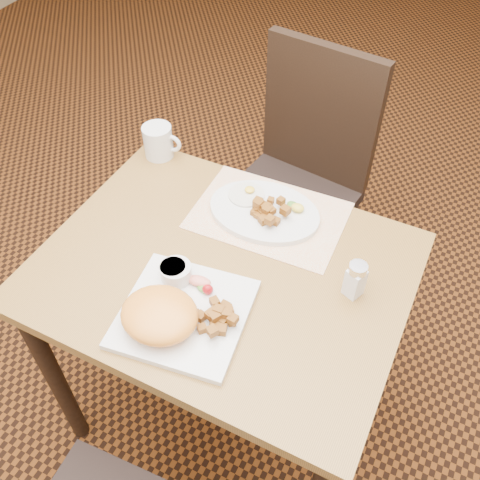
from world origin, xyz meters
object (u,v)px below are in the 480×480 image
salt_shaker (355,279)px  chair_far (300,173)px  table (223,294)px  plate_oval (264,212)px  coffee_mug (159,141)px  plate_square (184,314)px

salt_shaker → chair_far: bearing=120.9°
table → chair_far: size_ratio=0.93×
table → chair_far: chair_far is taller
plate_oval → coffee_mug: size_ratio=2.58×
plate_square → salt_shaker: 0.40m
table → coffee_mug: size_ratio=7.63×
coffee_mug → chair_far: bearing=46.7°
chair_far → salt_shaker: chair_far is taller
plate_square → coffee_mug: 0.60m
plate_oval → plate_square: bearing=-93.7°
plate_oval → coffee_mug: bearing=166.1°
plate_square → chair_far: bearing=92.4°
chair_far → salt_shaker: bearing=128.5°
chair_far → salt_shaker: size_ratio=9.70×
table → plate_oval: plate_oval is taller
table → salt_shaker: (0.31, 0.07, 0.16)m
plate_oval → table: bearing=-94.1°
chair_far → plate_oval: (0.06, -0.45, 0.22)m
table → salt_shaker: salt_shaker is taller
plate_square → salt_shaker: salt_shaker is taller
table → coffee_mug: (-0.38, 0.31, 0.16)m
chair_far → coffee_mug: chair_far is taller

